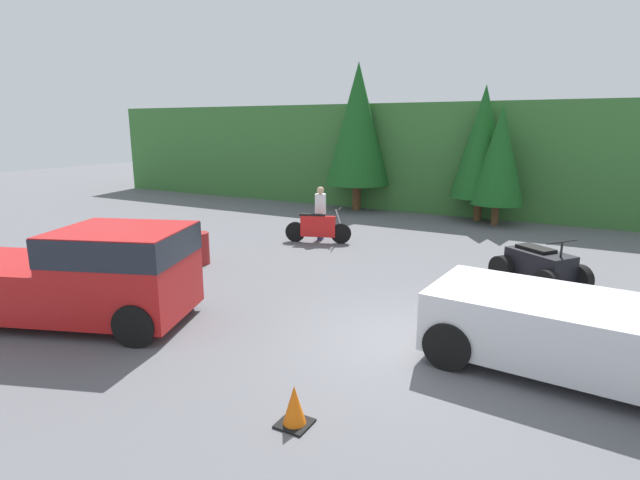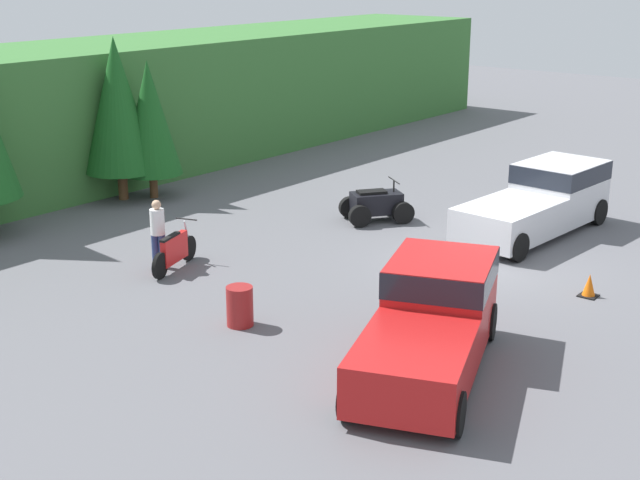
# 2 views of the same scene
# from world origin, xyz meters

# --- Properties ---
(ground_plane) EXTENTS (80.00, 80.00, 0.00)m
(ground_plane) POSITION_xyz_m (0.00, 0.00, 0.00)
(ground_plane) COLOR #5B5B60
(hillside_backdrop) EXTENTS (44.00, 6.00, 4.68)m
(hillside_backdrop) POSITION_xyz_m (0.00, 16.00, 2.34)
(hillside_backdrop) COLOR #387033
(hillside_backdrop) RESTS_ON ground_plane
(tree_left) EXTENTS (2.82, 2.82, 6.41)m
(tree_left) POSITION_xyz_m (-6.88, 12.46, 3.77)
(tree_left) COLOR brown
(tree_left) RESTS_ON ground_plane
(tree_mid_left) EXTENTS (2.32, 2.32, 5.27)m
(tree_mid_left) POSITION_xyz_m (-1.53, 12.48, 3.10)
(tree_mid_left) COLOR brown
(tree_mid_left) RESTS_ON ground_plane
(tree_mid_right) EXTENTS (1.98, 1.98, 4.50)m
(tree_mid_right) POSITION_xyz_m (-0.75, 11.87, 2.65)
(tree_mid_right) COLOR brown
(tree_mid_right) RESTS_ON ground_plane
(pickup_truck_red) EXTENTS (5.51, 3.69, 1.88)m
(pickup_truck_red) POSITION_xyz_m (-5.94, -2.09, 0.98)
(pickup_truck_red) COLOR red
(pickup_truck_red) RESTS_ON ground_plane
(dirt_bike) EXTENTS (2.09, 0.92, 1.15)m
(dirt_bike) POSITION_xyz_m (-5.23, 5.96, 0.47)
(dirt_bike) COLOR black
(dirt_bike) RESTS_ON ground_plane
(quad_atv) EXTENTS (2.35, 2.18, 1.24)m
(quad_atv) POSITION_xyz_m (1.58, 4.50, 0.49)
(quad_atv) COLOR black
(quad_atv) RESTS_ON ground_plane
(rider_person) EXTENTS (0.47, 0.47, 1.78)m
(rider_person) POSITION_xyz_m (-5.37, 6.38, 0.97)
(rider_person) COLOR navy
(rider_person) RESTS_ON ground_plane
(traffic_cone) EXTENTS (0.42, 0.42, 0.55)m
(traffic_cone) POSITION_xyz_m (-0.50, -3.05, 0.25)
(traffic_cone) COLOR black
(traffic_cone) RESTS_ON ground_plane
(steel_barrel) EXTENTS (0.58, 0.58, 0.88)m
(steel_barrel) POSITION_xyz_m (-6.85, 2.14, 0.44)
(steel_barrel) COLOR maroon
(steel_barrel) RESTS_ON ground_plane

